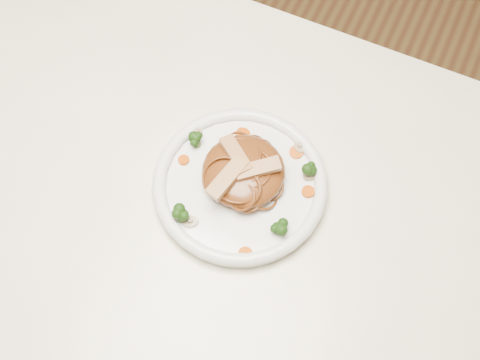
% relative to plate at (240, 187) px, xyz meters
% --- Properties ---
extents(ground, '(4.00, 4.00, 0.00)m').
position_rel_plate_xyz_m(ground, '(-0.09, -0.06, -0.76)').
color(ground, brown).
rests_on(ground, ground).
extents(table, '(1.20, 0.80, 0.75)m').
position_rel_plate_xyz_m(table, '(-0.09, -0.06, -0.11)').
color(table, white).
rests_on(table, ground).
extents(plate, '(0.31, 0.31, 0.02)m').
position_rel_plate_xyz_m(plate, '(0.00, 0.00, 0.00)').
color(plate, white).
rests_on(plate, table).
extents(noodle_mound, '(0.12, 0.12, 0.04)m').
position_rel_plate_xyz_m(noodle_mound, '(-0.00, 0.01, 0.03)').
color(noodle_mound, '#633013').
rests_on(noodle_mound, plate).
extents(chicken_a, '(0.06, 0.06, 0.01)m').
position_rel_plate_xyz_m(chicken_a, '(0.02, 0.01, 0.05)').
color(chicken_a, tan).
rests_on(chicken_a, noodle_mound).
extents(chicken_b, '(0.07, 0.06, 0.01)m').
position_rel_plate_xyz_m(chicken_b, '(-0.02, 0.02, 0.05)').
color(chicken_b, tan).
rests_on(chicken_b, noodle_mound).
extents(chicken_c, '(0.04, 0.07, 0.01)m').
position_rel_plate_xyz_m(chicken_c, '(-0.01, -0.02, 0.05)').
color(chicken_c, tan).
rests_on(chicken_c, noodle_mound).
extents(broccoli_0, '(0.03, 0.03, 0.03)m').
position_rel_plate_xyz_m(broccoli_0, '(0.09, 0.06, 0.02)').
color(broccoli_0, '#18390C').
rests_on(broccoli_0, plate).
extents(broccoli_1, '(0.03, 0.03, 0.03)m').
position_rel_plate_xyz_m(broccoli_1, '(-0.09, 0.03, 0.02)').
color(broccoli_1, '#18390C').
rests_on(broccoli_1, plate).
extents(broccoli_2, '(0.04, 0.04, 0.03)m').
position_rel_plate_xyz_m(broccoli_2, '(-0.05, -0.09, 0.02)').
color(broccoli_2, '#18390C').
rests_on(broccoli_2, plate).
extents(broccoli_3, '(0.03, 0.03, 0.03)m').
position_rel_plate_xyz_m(broccoli_3, '(0.08, -0.04, 0.02)').
color(broccoli_3, '#18390C').
rests_on(broccoli_3, plate).
extents(carrot_0, '(0.03, 0.03, 0.00)m').
position_rel_plate_xyz_m(carrot_0, '(0.06, 0.08, 0.01)').
color(carrot_0, '#C24B07').
rests_on(carrot_0, plate).
extents(carrot_1, '(0.02, 0.02, 0.00)m').
position_rel_plate_xyz_m(carrot_1, '(-0.09, 0.00, 0.01)').
color(carrot_1, '#C24B07').
rests_on(carrot_1, plate).
extents(carrot_2, '(0.03, 0.03, 0.00)m').
position_rel_plate_xyz_m(carrot_2, '(0.10, 0.03, 0.01)').
color(carrot_2, '#C24B07').
rests_on(carrot_2, plate).
extents(carrot_3, '(0.02, 0.02, 0.00)m').
position_rel_plate_xyz_m(carrot_3, '(-0.03, 0.08, 0.01)').
color(carrot_3, '#C24B07').
rests_on(carrot_3, plate).
extents(carrot_4, '(0.02, 0.02, 0.00)m').
position_rel_plate_xyz_m(carrot_4, '(0.05, -0.10, 0.01)').
color(carrot_4, '#C24B07').
rests_on(carrot_4, plate).
extents(mushroom_0, '(0.03, 0.03, 0.01)m').
position_rel_plate_xyz_m(mushroom_0, '(-0.04, -0.09, 0.01)').
color(mushroom_0, tan).
rests_on(mushroom_0, plate).
extents(mushroom_1, '(0.04, 0.04, 0.01)m').
position_rel_plate_xyz_m(mushroom_1, '(0.09, 0.06, 0.01)').
color(mushroom_1, tan).
rests_on(mushroom_1, plate).
extents(mushroom_2, '(0.03, 0.03, 0.01)m').
position_rel_plate_xyz_m(mushroom_2, '(-0.10, 0.05, 0.01)').
color(mushroom_2, tan).
rests_on(mushroom_2, plate).
extents(mushroom_3, '(0.04, 0.04, 0.01)m').
position_rel_plate_xyz_m(mushroom_3, '(0.06, 0.09, 0.01)').
color(mushroom_3, tan).
rests_on(mushroom_3, plate).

